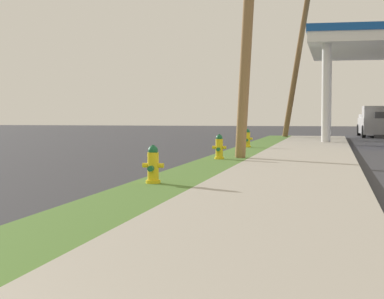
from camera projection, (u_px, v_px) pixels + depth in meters
The scene contains 6 objects.
fire_hydrant_second at pixel (153, 167), 12.89m from camera, with size 0.42×0.38×0.74m.
fire_hydrant_third at pixel (219, 148), 19.82m from camera, with size 0.42×0.37×0.74m.
fire_hydrant_fourth at pixel (247, 139), 26.89m from camera, with size 0.42×0.37×0.74m.
utility_pole_midground at pixel (248, 19), 19.63m from camera, with size 1.16×1.90×8.15m.
utility_pole_background at pixel (298, 60), 38.77m from camera, with size 2.25×0.47×8.81m.
truck_silver_on_apron at pixel (377, 123), 42.74m from camera, with size 2.29×5.46×1.97m.
Camera 1 is at (3.92, -1.62, 1.46)m, focal length 62.19 mm.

